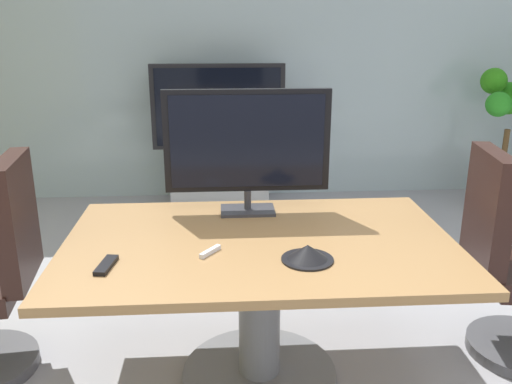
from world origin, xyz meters
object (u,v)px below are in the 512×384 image
at_px(conference_table, 260,279).
at_px(potted_plant, 508,127).
at_px(wall_display_unit, 219,159).
at_px(conference_phone, 308,254).
at_px(tv_monitor, 247,144).
at_px(remote_control, 106,265).

xyz_separation_m(conference_table, potted_plant, (2.42, 2.39, 0.23)).
distance_m(wall_display_unit, conference_phone, 2.89).
bearing_deg(potted_plant, tv_monitor, -140.81).
bearing_deg(tv_monitor, wall_display_unit, 93.87).
distance_m(conference_table, potted_plant, 3.41).
height_order(conference_table, conference_phone, conference_phone).
bearing_deg(tv_monitor, potted_plant, 39.19).
xyz_separation_m(conference_table, tv_monitor, (-0.03, 0.39, 0.55)).
xyz_separation_m(wall_display_unit, remote_control, (-0.46, -2.86, 0.29)).
relative_size(tv_monitor, wall_display_unit, 0.64).
xyz_separation_m(wall_display_unit, potted_plant, (2.60, -0.23, 0.32)).
bearing_deg(wall_display_unit, conference_phone, -82.62).
bearing_deg(remote_control, wall_display_unit, 89.28).
bearing_deg(potted_plant, wall_display_unit, 174.95).
bearing_deg(conference_table, remote_control, -159.37).
xyz_separation_m(potted_plant, remote_control, (-3.06, -2.63, -0.02)).
distance_m(potted_plant, remote_control, 4.04).
bearing_deg(tv_monitor, remote_control, -133.96).
bearing_deg(wall_display_unit, remote_control, -99.10).
height_order(tv_monitor, potted_plant, tv_monitor).
bearing_deg(tv_monitor, conference_table, -84.87).
xyz_separation_m(tv_monitor, wall_display_unit, (-0.15, 2.23, -0.64)).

